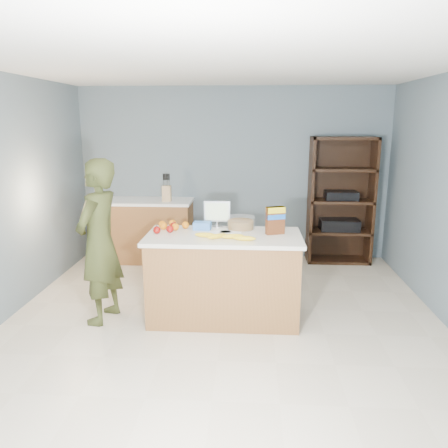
# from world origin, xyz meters

# --- Properties ---
(floor) EXTENTS (4.50, 5.00, 0.02)m
(floor) POSITION_xyz_m (0.00, 0.00, 0.00)
(floor) COLOR beige
(floor) RESTS_ON ground
(walls) EXTENTS (4.52, 5.02, 2.51)m
(walls) POSITION_xyz_m (0.00, 0.00, 1.65)
(walls) COLOR slate
(walls) RESTS_ON ground
(counter_peninsula) EXTENTS (1.56, 0.76, 0.90)m
(counter_peninsula) POSITION_xyz_m (0.00, 0.30, 0.42)
(counter_peninsula) COLOR brown
(counter_peninsula) RESTS_ON ground
(back_cabinet) EXTENTS (1.24, 0.62, 0.90)m
(back_cabinet) POSITION_xyz_m (-1.20, 2.20, 0.45)
(back_cabinet) COLOR brown
(back_cabinet) RESTS_ON ground
(shelving_unit) EXTENTS (0.90, 0.40, 1.80)m
(shelving_unit) POSITION_xyz_m (1.55, 2.35, 0.86)
(shelving_unit) COLOR black
(shelving_unit) RESTS_ON ground
(person) EXTENTS (0.51, 0.68, 1.67)m
(person) POSITION_xyz_m (-1.24, 0.19, 0.83)
(person) COLOR #333918
(person) RESTS_ON ground
(knife_block) EXTENTS (0.12, 0.10, 0.31)m
(knife_block) POSITION_xyz_m (-0.92, 2.12, 1.02)
(knife_block) COLOR tan
(knife_block) RESTS_ON back_cabinet
(envelopes) EXTENTS (0.35, 0.16, 0.00)m
(envelopes) POSITION_xyz_m (0.01, 0.41, 0.90)
(envelopes) COLOR white
(envelopes) RESTS_ON counter_peninsula
(bananas) EXTENTS (0.61, 0.18, 0.05)m
(bananas) POSITION_xyz_m (0.02, 0.15, 0.92)
(bananas) COLOR yellow
(bananas) RESTS_ON counter_peninsula
(apples) EXTENTS (0.22, 0.27, 0.08)m
(apples) POSITION_xyz_m (-0.59, 0.38, 0.94)
(apples) COLOR maroon
(apples) RESTS_ON counter_peninsula
(oranges) EXTENTS (0.33, 0.23, 0.08)m
(oranges) POSITION_xyz_m (-0.56, 0.52, 0.94)
(oranges) COLOR orange
(oranges) RESTS_ON counter_peninsula
(blue_carton) EXTENTS (0.19, 0.13, 0.08)m
(blue_carton) POSITION_xyz_m (-0.24, 0.50, 0.94)
(blue_carton) COLOR blue
(blue_carton) RESTS_ON counter_peninsula
(salad_bowl) EXTENTS (0.30, 0.30, 0.13)m
(salad_bowl) POSITION_xyz_m (0.16, 0.57, 0.96)
(salad_bowl) COLOR #267219
(salad_bowl) RESTS_ON counter_peninsula
(tv) EXTENTS (0.28, 0.12, 0.28)m
(tv) POSITION_xyz_m (-0.09, 0.63, 1.06)
(tv) COLOR silver
(tv) RESTS_ON counter_peninsula
(cereal_box) EXTENTS (0.20, 0.13, 0.28)m
(cereal_box) POSITION_xyz_m (0.52, 0.36, 1.06)
(cereal_box) COLOR #592B14
(cereal_box) RESTS_ON counter_peninsula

